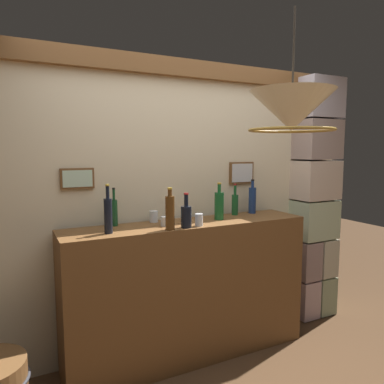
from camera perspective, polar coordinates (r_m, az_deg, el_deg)
name	(u,v)px	position (r m, az deg, el deg)	size (l,w,h in m)	color
panelled_rear_partition	(174,196)	(3.13, -2.82, -0.65)	(3.65, 0.15, 2.42)	beige
stone_pillar	(313,199)	(3.86, 18.35, -1.09)	(0.44, 0.34, 2.36)	#BCA2A9
bar_shelf_unit	(189,290)	(3.06, -0.44, -15.06)	(1.99, 0.43, 1.11)	brown
liquor_bottle_gin	(114,212)	(2.82, -12.05, -3.03)	(0.05, 0.05, 0.29)	#194B26
liquor_bottle_brandy	(219,205)	(3.02, 4.25, -2.05)	(0.08, 0.08, 0.31)	#175326
liquor_bottle_vodka	(170,212)	(2.63, -3.46, -3.13)	(0.07, 0.07, 0.31)	#573515
liquor_bottle_rum	(235,203)	(3.25, 6.72, -1.79)	(0.06, 0.06, 0.28)	#195127
liquor_bottle_mezcal	(108,214)	(2.58, -12.96, -3.42)	(0.06, 0.06, 0.34)	black
liquor_bottle_tequila	(252,200)	(3.35, 9.39, -1.17)	(0.07, 0.07, 0.31)	navy
liquor_bottle_rye	(186,216)	(2.70, -0.92, -3.69)	(0.08, 0.08, 0.26)	black
glass_tumbler_rocks	(199,220)	(2.77, 1.08, -4.37)	(0.06, 0.06, 0.09)	silver
glass_tumbler_highball	(165,221)	(2.78, -4.20, -4.55)	(0.07, 0.07, 0.07)	silver
glass_tumbler_shot	(154,216)	(2.93, -6.00, -3.81)	(0.07, 0.07, 0.09)	silver
pendant_lamp	(292,112)	(2.18, 15.30, 11.97)	(0.49, 0.49, 0.68)	#EFE5C6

